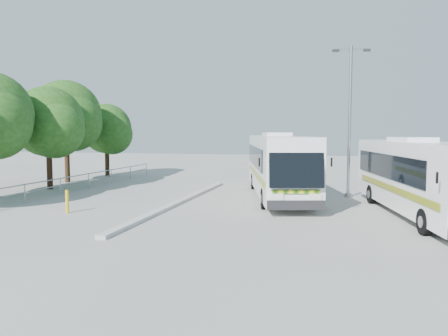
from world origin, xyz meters
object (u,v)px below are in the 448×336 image
(tree_far_d, at_px, (67,115))
(tree_far_e, at_px, (107,129))
(tree_far_c, at_px, (49,122))
(bollard, at_px, (67,202))
(coach_main, at_px, (278,164))
(coach_adjacent, at_px, (418,175))
(lamppost, at_px, (350,114))

(tree_far_d, xyz_separation_m, tree_far_e, (0.68, 4.50, -0.93))
(tree_far_c, xyz_separation_m, bollard, (5.86, -7.03, -3.74))
(coach_main, bearing_deg, coach_adjacent, -45.90)
(coach_main, relative_size, bollard, 12.06)
(tree_far_c, bearing_deg, tree_far_d, 107.83)
(coach_main, bearing_deg, tree_far_d, 152.96)
(coach_adjacent, xyz_separation_m, lamppost, (-2.72, 4.92, 2.83))
(tree_far_e, bearing_deg, coach_adjacent, -29.50)
(coach_main, relative_size, lamppost, 1.50)
(tree_far_e, relative_size, coach_main, 0.47)
(coach_main, bearing_deg, bollard, -154.33)
(tree_far_e, height_order, bollard, tree_far_e)
(tree_far_e, bearing_deg, tree_far_d, -98.63)
(coach_adjacent, bearing_deg, lamppost, 108.58)
(tree_far_c, relative_size, tree_far_d, 0.88)
(tree_far_e, bearing_deg, coach_main, -28.45)
(tree_far_c, distance_m, tree_far_e, 8.22)
(lamppost, bearing_deg, tree_far_e, 149.53)
(tree_far_e, distance_m, bollard, 16.85)
(lamppost, relative_size, bollard, 8.03)
(tree_far_e, distance_m, lamppost, 20.09)
(tree_far_c, distance_m, coach_adjacent, 21.46)
(tree_far_d, distance_m, lamppost, 19.61)
(lamppost, bearing_deg, tree_far_c, 173.67)
(tree_far_e, height_order, coach_main, tree_far_e)
(coach_adjacent, bearing_deg, tree_far_c, 159.05)
(tree_far_c, bearing_deg, tree_far_e, 93.54)
(tree_far_e, relative_size, coach_adjacent, 0.50)
(tree_far_e, distance_m, coach_adjacent, 24.74)
(tree_far_d, xyz_separation_m, bollard, (7.05, -10.73, -4.30))
(tree_far_d, bearing_deg, coach_adjacent, -19.03)
(coach_main, distance_m, coach_adjacent, 7.66)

